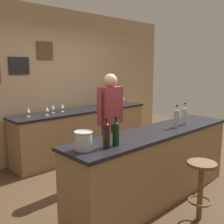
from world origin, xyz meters
The scene contains 16 objects.
ground_plane centered at (0.00, 0.00, 0.00)m, with size 10.00×10.00×0.00m, color #4C3823.
back_wall centered at (0.00, 2.03, 1.40)m, with size 6.00×0.09×2.80m.
bar_counter centered at (0.00, -0.40, 0.46)m, with size 2.67×0.60×0.92m.
side_counter centered at (0.40, 1.65, 0.45)m, with size 2.90×0.56×0.90m.
bartender centered at (0.07, 0.54, 0.94)m, with size 0.52×0.21×1.62m.
bar_stool centered at (-0.02, -1.05, 0.46)m, with size 0.32×0.32×0.68m.
wine_bottle_a centered at (-0.93, -0.47, 1.06)m, with size 0.07×0.07×0.31m.
wine_bottle_b centered at (-0.82, -0.50, 1.06)m, with size 0.07×0.07×0.31m.
wine_bottle_c centered at (0.34, -0.47, 1.06)m, with size 0.07×0.07×0.31m.
wine_bottle_d centered at (0.57, -0.45, 1.06)m, with size 0.07×0.07×0.31m.
ice_bucket centered at (-1.15, -0.39, 1.02)m, with size 0.19×0.19×0.19m.
wine_glass_a centered at (-0.73, 1.68, 1.01)m, with size 0.07×0.07×0.16m.
wine_glass_b centered at (-0.43, 1.59, 1.01)m, with size 0.07×0.07×0.16m.
wine_glass_c centered at (-0.24, 1.72, 1.01)m, with size 0.07×0.07×0.16m.
wine_glass_d centered at (-0.05, 1.71, 1.01)m, with size 0.07×0.07×0.16m.
wine_glass_e centered at (1.59, 1.75, 1.01)m, with size 0.07×0.07×0.16m.
Camera 1 is at (-2.63, -2.36, 1.72)m, focal length 41.82 mm.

